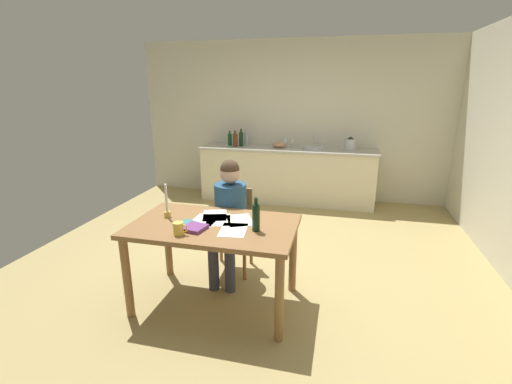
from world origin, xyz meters
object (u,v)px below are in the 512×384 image
object	(u,v)px
stovetop_kettle	(350,144)
wine_glass_near_sink	(292,140)
sink_unit	(314,147)
dining_table	(214,236)
book_cookery	(186,224)
wine_bottle_on_table	(256,217)
wine_glass_by_kettle	(285,140)
mixing_bowl	(279,144)
book_magazine	(194,228)
candlestick	(167,208)
bottle_wine_red	(241,139)
bottle_sauce	(246,139)
person_seated	(229,212)
bottle_oil	(230,139)
chair_at_table	(233,226)
bottle_vinegar	(235,140)
coffee_mug	(179,229)

from	to	relation	value
stovetop_kettle	wine_glass_near_sink	distance (m)	0.94
sink_unit	stovetop_kettle	size ratio (longest dim) A/B	1.64
dining_table	book_cookery	bearing A→B (deg)	-158.60
dining_table	wine_bottle_on_table	bearing A→B (deg)	-7.41
wine_glass_by_kettle	mixing_bowl	bearing A→B (deg)	-118.23
book_magazine	wine_bottle_on_table	size ratio (longest dim) A/B	0.63
candlestick	book_magazine	distance (m)	0.41
candlestick	bottle_wine_red	distance (m)	3.01
candlestick	wine_bottle_on_table	world-z (taller)	candlestick
stovetop_kettle	bottle_sauce	bearing A→B (deg)	178.31
person_seated	bottle_oil	bearing A→B (deg)	107.50
dining_table	bottle_sauce	xyz separation A→B (m)	(-0.56, 3.13, 0.36)
wine_glass_near_sink	wine_glass_by_kettle	xyz separation A→B (m)	(-0.12, 0.00, 0.00)
sink_unit	mixing_bowl	size ratio (longest dim) A/B	1.63
mixing_bowl	wine_glass_by_kettle	distance (m)	0.18
wine_bottle_on_table	bottle_wine_red	distance (m)	3.27
chair_at_table	book_magazine	distance (m)	0.87
dining_table	wine_bottle_on_table	xyz separation A→B (m)	(0.38, -0.05, 0.23)
book_cookery	sink_unit	bearing A→B (deg)	99.22
mixing_bowl	wine_glass_near_sink	xyz separation A→B (m)	(0.20, 0.15, 0.06)
person_seated	wine_bottle_on_table	distance (m)	0.73
bottle_wine_red	book_cookery	bearing A→B (deg)	-82.32
book_cookery	stovetop_kettle	world-z (taller)	stovetop_kettle
bottle_vinegar	bottle_sauce	bearing A→B (deg)	36.25
dining_table	wine_glass_by_kettle	bearing A→B (deg)	88.51
sink_unit	mixing_bowl	distance (m)	0.56
sink_unit	wine_glass_near_sink	size ratio (longest dim) A/B	2.34
coffee_mug	bottle_oil	xyz separation A→B (m)	(-0.66, 3.36, 0.19)
person_seated	wine_glass_by_kettle	bearing A→B (deg)	87.62
sink_unit	coffee_mug	bearing A→B (deg)	-102.67
candlestick	sink_unit	xyz separation A→B (m)	(1.02, 3.02, 0.08)
chair_at_table	sink_unit	world-z (taller)	sink_unit
coffee_mug	bottle_vinegar	bearing A→B (deg)	99.29
book_cookery	wine_glass_by_kettle	distance (m)	3.33
book_cookery	bottle_wine_red	xyz separation A→B (m)	(-0.42, 3.14, 0.25)
bottle_wine_red	mixing_bowl	world-z (taller)	bottle_wine_red
dining_table	wine_glass_near_sink	world-z (taller)	wine_glass_near_sink
candlestick	bottle_oil	distance (m)	3.05
book_cookery	wine_glass_near_sink	size ratio (longest dim) A/B	1.07
candlestick	bottle_wine_red	xyz separation A→B (m)	(-0.18, 3.00, 0.18)
person_seated	wine_glass_by_kettle	xyz separation A→B (m)	(0.11, 2.71, 0.33)
book_cookery	sink_unit	xyz separation A→B (m)	(0.78, 3.16, 0.15)
bottle_vinegar	mixing_bowl	size ratio (longest dim) A/B	1.19
candlestick	sink_unit	world-z (taller)	sink_unit
wine_glass_near_sink	bottle_vinegar	bearing A→B (deg)	-166.71
candlestick	wine_bottle_on_table	distance (m)	0.85
person_seated	coffee_mug	xyz separation A→B (m)	(-0.16, -0.79, 0.13)
sink_unit	bottle_sauce	xyz separation A→B (m)	(-1.13, 0.05, 0.09)
book_magazine	wine_glass_by_kettle	distance (m)	3.39
wine_glass_near_sink	wine_glass_by_kettle	distance (m)	0.12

